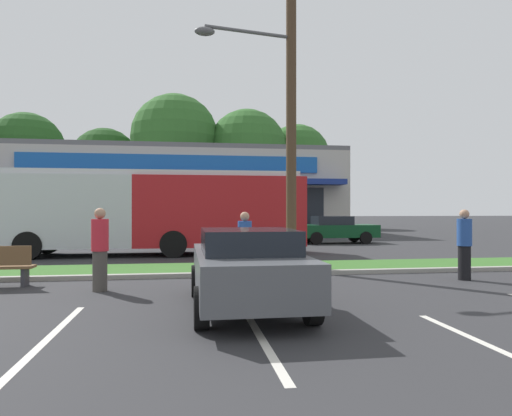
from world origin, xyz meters
The scene contains 17 objects.
grass_median centered at (0.00, 14.00, 0.06)m, with size 56.00×2.20×0.12m, color #386B28.
curb_lip centered at (0.00, 12.78, 0.06)m, with size 56.00×0.24×0.12m, color #99968C.
parking_stripe_0 centered at (-2.23, 6.94, 0.00)m, with size 0.12×4.80×0.01m, color silver.
parking_stripe_1 centered at (0.66, 7.46, 0.00)m, with size 0.12×4.80×0.01m, color silver.
storefront_building centered at (-1.12, 36.55, 3.01)m, with size 23.22×14.45×6.02m.
tree_left centered at (-14.61, 45.34, 7.18)m, with size 6.76×6.76×10.57m.
tree_mid_left centered at (-7.85, 45.85, 6.23)m, with size 6.36×6.36×9.42m.
tree_mid centered at (-1.32, 43.89, 8.36)m, with size 8.03×8.03×12.39m.
tree_mid_right centered at (5.40, 43.86, 7.47)m, with size 7.44×7.44×11.20m.
tree_right centered at (10.56, 45.32, 6.92)m, with size 6.51×6.51×10.19m.
utility_pole centered at (2.57, 13.86, 5.09)m, with size 3.13×2.38×9.50m.
city_bus centered at (-1.69, 19.11, 1.77)m, with size 11.93×2.68×3.25m.
car_0 centered at (0.71, 8.75, 0.75)m, with size 1.91×4.23×1.43m.
car_1 centered at (7.46, 24.13, 0.74)m, with size 4.22×1.90×1.43m.
pedestrian_near_bench centered at (1.08, 11.89, 0.86)m, with size 0.35×0.35×1.72m.
pedestrian_mid centered at (6.59, 11.32, 0.89)m, with size 0.36×0.36×1.78m.
pedestrian_far centered at (-2.20, 11.03, 0.91)m, with size 0.36×0.36×1.81m.
Camera 1 is at (-0.37, 0.55, 1.77)m, focal length 32.61 mm.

